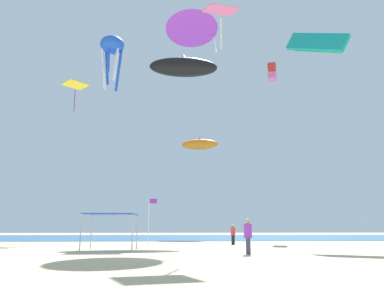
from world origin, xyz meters
The scene contains 14 objects.
ground centered at (0.00, 0.00, -0.05)m, with size 110.00×110.00×0.10m, color #D1BA8C.
ocean_strip centered at (0.00, 28.12, 0.01)m, with size 110.00×23.16×0.03m, color #28608C.
canopy_tent centered at (-4.36, 3.60, 2.14)m, with size 3.07×3.22×2.24m.
person_near_tent centered at (4.37, 10.37, 0.92)m, with size 0.37×0.37×1.57m.
person_leftmost centered at (3.57, -0.12, 1.10)m, with size 0.45×0.50×1.88m.
banner_flag centered at (-2.17, 7.88, 2.09)m, with size 0.61×0.06×3.45m.
kite_inflatable_black centered at (0.55, 17.93, 18.12)m, with size 7.29×2.58×2.84m.
kite_diamond_pink centered at (2.98, 5.18, 17.26)m, with size 2.79×2.75×3.44m.
kite_delta_purple centered at (1.14, 12.07, 19.78)m, with size 5.06×5.10×4.21m.
kite_parafoil_teal centered at (13.88, 14.40, 19.53)m, with size 5.19×4.63×3.99m.
kite_octopus_blue centered at (-7.94, 22.93, 22.49)m, with size 3.54×3.54×6.81m.
kite_box_red centered at (12.06, 25.17, 20.66)m, with size 1.32×1.42×2.30m.
kite_inflatable_orange centered at (2.82, 25.86, 11.28)m, with size 4.72×2.42×1.78m.
kite_diamond_yellow centered at (-7.95, 7.00, 11.84)m, with size 2.18×2.18×2.15m.
Camera 1 is at (-0.56, -21.88, 1.57)m, focal length 37.03 mm.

